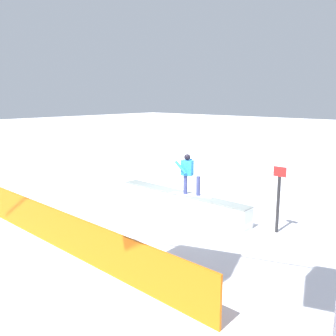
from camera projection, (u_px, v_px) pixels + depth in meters
name	position (u px, v px, depth m)	size (l,w,h in m)	color
ground_plane	(181.00, 212.00, 13.69)	(120.00, 120.00, 0.00)	white
grind_box	(181.00, 203.00, 13.62)	(5.67, 0.73, 0.74)	white
snowboarder	(189.00, 173.00, 13.13)	(1.57, 0.71, 1.46)	silver
safety_fence	(67.00, 233.00, 10.06)	(10.14, 0.06, 1.11)	orange
trail_marker	(278.00, 198.00, 11.47)	(0.40, 0.10, 2.09)	#262628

